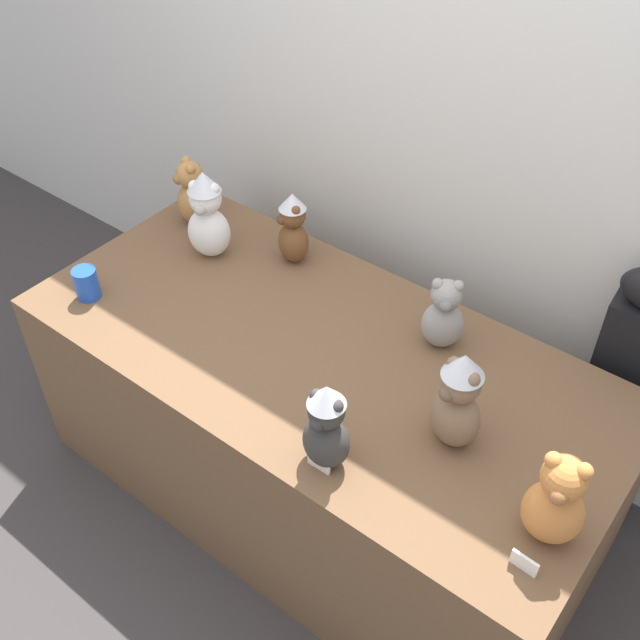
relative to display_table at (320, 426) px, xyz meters
The scene contains 14 objects.
ground_plane 0.45m from the display_table, 90.00° to the right, with size 10.00×10.00×0.00m, color #3D3838.
wall_back 1.17m from the display_table, 90.00° to the left, with size 7.00×0.08×2.60m, color silver.
display_table is the anchor object (origin of this frame).
instrument_case 1.02m from the display_table, 35.69° to the left, with size 0.29×0.14×1.06m.
teddy_bear_caramel 0.98m from the display_table, 162.08° to the left, with size 0.17×0.16×0.26m.
teddy_bear_ginger 1.00m from the display_table, 11.99° to the right, with size 0.17×0.15×0.29m.
teddy_bear_mocha 0.73m from the display_table, ahead, with size 0.18×0.16×0.32m.
teddy_bear_ash 0.62m from the display_table, 41.47° to the left, with size 0.17×0.16×0.25m.
teddy_bear_snow 0.82m from the display_table, 166.27° to the left, with size 0.19×0.18×0.34m.
teddy_bear_chestnut 0.69m from the display_table, 139.37° to the left, with size 0.16×0.15×0.27m.
teddy_bear_charcoal 0.67m from the display_table, 50.04° to the right, with size 0.14×0.12×0.29m.
party_cup_blue 0.92m from the display_table, 160.29° to the right, with size 0.08×0.08×0.11m, color blue.
name_card_front_left 0.98m from the display_table, 19.56° to the right, with size 0.07×0.01×0.05m, color white.
name_card_front_middle 0.60m from the display_table, 52.51° to the right, with size 0.07×0.01×0.05m, color white.
Camera 1 is at (1.04, -1.09, 2.38)m, focal length 42.53 mm.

